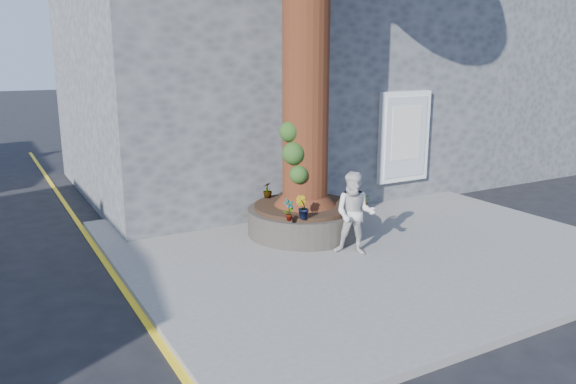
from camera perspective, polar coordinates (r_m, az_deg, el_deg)
ground at (r=9.49m, az=3.80°, el=-8.79°), size 120.00×120.00×0.00m
pavement at (r=11.05m, az=7.52°, el=-5.26°), size 9.00×8.00×0.12m
yellow_line at (r=9.25m, az=-16.09°, el=-9.93°), size 0.10×30.00×0.01m
stone_shop at (r=16.28m, az=-2.61°, el=12.02°), size 10.30×8.30×6.30m
neighbour_shop at (r=21.13m, az=17.54°, el=11.36°), size 6.00×8.00×6.00m
planter at (r=11.36m, az=1.71°, el=-2.75°), size 2.30×2.30×0.60m
man at (r=12.66m, az=0.78°, el=1.54°), size 0.73×0.64×1.69m
woman at (r=10.11m, az=6.79°, el=-2.18°), size 0.93×0.92×1.51m
shopping_bag at (r=12.84m, az=2.02°, el=-1.52°), size 0.20×0.13×0.28m
plant_a at (r=10.10m, az=0.09°, el=-1.84°), size 0.23×0.18×0.40m
plant_b at (r=10.23m, az=1.44°, el=-1.57°), size 0.33×0.33×0.43m
plant_c at (r=11.76m, az=-2.09°, el=0.21°), size 0.25×0.25×0.34m
plant_d at (r=11.02m, az=7.81°, el=-0.93°), size 0.35×0.36×0.30m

